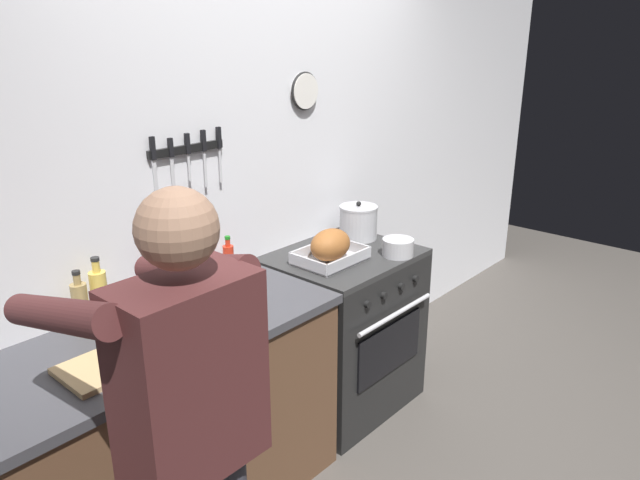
# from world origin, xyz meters

# --- Properties ---
(wall_back) EXTENTS (6.00, 0.13, 2.60)m
(wall_back) POSITION_xyz_m (0.00, 1.35, 1.30)
(wall_back) COLOR silver
(wall_back) RESTS_ON ground
(counter_block) EXTENTS (2.03, 0.65, 0.90)m
(counter_block) POSITION_xyz_m (-1.20, 0.99, 0.45)
(counter_block) COLOR brown
(counter_block) RESTS_ON ground
(stove) EXTENTS (0.76, 0.67, 0.90)m
(stove) POSITION_xyz_m (0.22, 0.99, 0.45)
(stove) COLOR black
(stove) RESTS_ON ground
(person_cook) EXTENTS (0.51, 0.63, 1.66)m
(person_cook) POSITION_xyz_m (-1.27, 0.33, 0.95)
(person_cook) COLOR #383842
(person_cook) RESTS_ON ground
(roasting_pan) EXTENTS (0.35, 0.26, 0.17)m
(roasting_pan) POSITION_xyz_m (0.08, 0.97, 0.98)
(roasting_pan) COLOR #B7B7BC
(roasting_pan) RESTS_ON stove
(stock_pot) EXTENTS (0.22, 0.22, 0.22)m
(stock_pot) POSITION_xyz_m (0.47, 1.09, 1.00)
(stock_pot) COLOR #B7B7BC
(stock_pot) RESTS_ON stove
(saucepan) EXTENTS (0.17, 0.17, 0.09)m
(saucepan) POSITION_xyz_m (0.39, 0.76, 0.95)
(saucepan) COLOR #B7B7BC
(saucepan) RESTS_ON stove
(cutting_board) EXTENTS (0.36, 0.24, 0.02)m
(cutting_board) POSITION_xyz_m (-1.18, 0.89, 0.91)
(cutting_board) COLOR tan
(cutting_board) RESTS_ON counter_block
(bottle_vinegar) EXTENTS (0.06, 0.06, 0.25)m
(bottle_vinegar) POSITION_xyz_m (-1.12, 1.22, 1.00)
(bottle_vinegar) COLOR #997F4C
(bottle_vinegar) RESTS_ON counter_block
(bottle_hot_sauce) EXTENTS (0.05, 0.05, 0.20)m
(bottle_hot_sauce) POSITION_xyz_m (-0.38, 1.20, 0.98)
(bottle_hot_sauce) COLOR red
(bottle_hot_sauce) RESTS_ON counter_block
(bottle_cooking_oil) EXTENTS (0.07, 0.07, 0.28)m
(bottle_cooking_oil) POSITION_xyz_m (-1.03, 1.22, 1.02)
(bottle_cooking_oil) COLOR gold
(bottle_cooking_oil) RESTS_ON counter_block
(bottle_wine_red) EXTENTS (0.07, 0.07, 0.32)m
(bottle_wine_red) POSITION_xyz_m (-0.74, 1.22, 1.03)
(bottle_wine_red) COLOR #47141E
(bottle_wine_red) RESTS_ON counter_block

